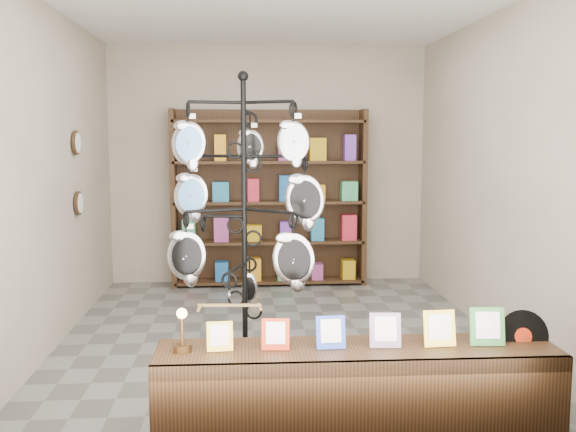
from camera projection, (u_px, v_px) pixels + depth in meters
name	position (u px, v px, depth m)	size (l,w,h in m)	color
ground	(280.00, 340.00, 5.89)	(5.00, 5.00, 0.00)	slate
room_envelope	(280.00, 138.00, 5.67)	(5.00, 5.00, 5.00)	#BAAA96
display_tree	(244.00, 210.00, 4.58)	(1.19, 1.11, 2.31)	black
front_shelf	(357.00, 395.00, 3.89)	(2.42, 0.51, 0.86)	black
back_shelving	(269.00, 204.00, 8.04)	(2.42, 0.36, 2.20)	black
wall_clocks	(77.00, 173.00, 6.36)	(0.03, 0.24, 0.84)	black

